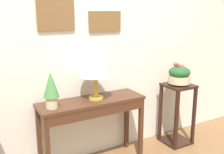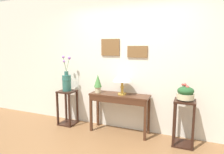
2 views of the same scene
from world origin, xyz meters
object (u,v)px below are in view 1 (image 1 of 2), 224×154
pedestal_stand_right (177,114)px  table_lamp (96,69)px  potted_plant_on_console (51,88)px  console_table (93,111)px  planter_bowl_wide_right (179,75)px

pedestal_stand_right → table_lamp: bearing=177.2°
table_lamp → potted_plant_on_console: table_lamp is taller
potted_plant_on_console → pedestal_stand_right: potted_plant_on_console is taller
console_table → table_lamp: table_lamp is taller
pedestal_stand_right → planter_bowl_wide_right: 0.52m
pedestal_stand_right → planter_bowl_wide_right: size_ratio=2.79×
table_lamp → planter_bowl_wide_right: (1.13, -0.05, -0.19)m
potted_plant_on_console → pedestal_stand_right: (1.63, -0.02, -0.58)m
pedestal_stand_right → console_table: bearing=178.4°
table_lamp → console_table: bearing=-157.1°
potted_plant_on_console → planter_bowl_wide_right: (1.63, -0.02, -0.06)m
console_table → pedestal_stand_right: 1.21m
table_lamp → potted_plant_on_console: size_ratio=1.20×
planter_bowl_wide_right → table_lamp: bearing=177.2°
console_table → table_lamp: bearing=22.9°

